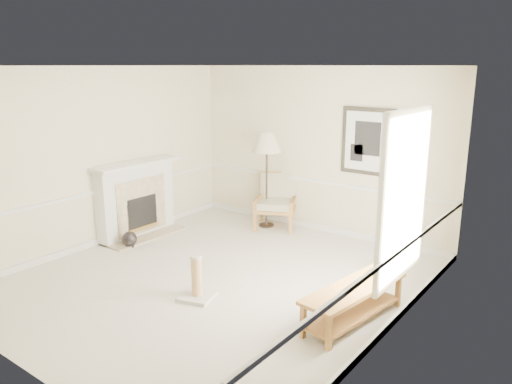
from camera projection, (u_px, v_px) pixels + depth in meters
ground at (216, 279)px, 6.99m from camera, size 5.50×5.50×0.00m
room at (225, 147)px, 6.50m from camera, size 5.04×5.54×2.92m
fireplace at (137, 200)px, 8.65m from camera, size 0.64×1.64×1.31m
floor_vase at (130, 239)px, 8.18m from camera, size 0.25×0.25×0.72m
armchair at (277, 198)px, 9.20m from camera, size 0.99×1.02×0.97m
floor_lamp at (267, 145)px, 8.91m from camera, size 0.67×0.67×1.74m
bench at (354, 298)px, 5.77m from camera, size 0.68×1.58×0.44m
scratching_post at (197, 285)px, 6.36m from camera, size 0.51×0.51×0.59m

